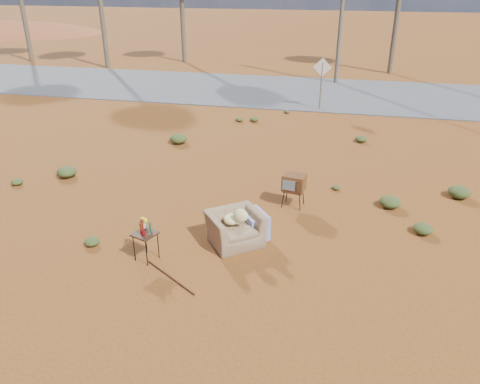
# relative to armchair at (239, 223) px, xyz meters

# --- Properties ---
(ground) EXTENTS (140.00, 140.00, 0.00)m
(ground) POSITION_rel_armchair_xyz_m (-0.47, -0.56, -0.46)
(ground) COLOR brown
(ground) RESTS_ON ground
(highway) EXTENTS (140.00, 7.00, 0.04)m
(highway) POSITION_rel_armchair_xyz_m (-0.47, 14.44, -0.44)
(highway) COLOR #565659
(highway) RESTS_ON ground
(dirt_mound) EXTENTS (26.00, 18.00, 2.00)m
(dirt_mound) POSITION_rel_armchair_xyz_m (-30.47, 33.44, -0.46)
(dirt_mound) COLOR #974724
(dirt_mound) RESTS_ON ground
(armchair) EXTENTS (1.42, 1.46, 0.98)m
(armchair) POSITION_rel_armchair_xyz_m (0.00, 0.00, 0.00)
(armchair) COLOR #866749
(armchair) RESTS_ON ground
(tv_unit) EXTENTS (0.60, 0.51, 0.86)m
(tv_unit) POSITION_rel_armchair_xyz_m (0.97, 1.98, 0.18)
(tv_unit) COLOR black
(tv_unit) RESTS_ON ground
(side_table) EXTENTS (0.56, 0.56, 0.89)m
(side_table) POSITION_rel_armchair_xyz_m (-1.72, -1.07, 0.19)
(side_table) COLOR #3D2516
(side_table) RESTS_ON ground
(rusty_bar) EXTENTS (1.27, 0.87, 0.04)m
(rusty_bar) POSITION_rel_armchair_xyz_m (-1.00, -1.63, -0.44)
(rusty_bar) COLOR #4B1F14
(rusty_bar) RESTS_ON ground
(road_sign) EXTENTS (0.78, 0.06, 2.19)m
(road_sign) POSITION_rel_armchair_xyz_m (1.03, 11.44, 1.05)
(road_sign) COLOR brown
(road_sign) RESTS_ON ground
(utility_pole_center) EXTENTS (1.40, 0.20, 8.00)m
(utility_pole_center) POSITION_rel_armchair_xyz_m (1.53, 16.94, 3.69)
(utility_pole_center) COLOR brown
(utility_pole_center) RESTS_ON ground
(scrub_patch) EXTENTS (17.49, 8.07, 0.33)m
(scrub_patch) POSITION_rel_armchair_xyz_m (-1.30, 3.85, -0.32)
(scrub_patch) COLOR #3E4920
(scrub_patch) RESTS_ON ground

